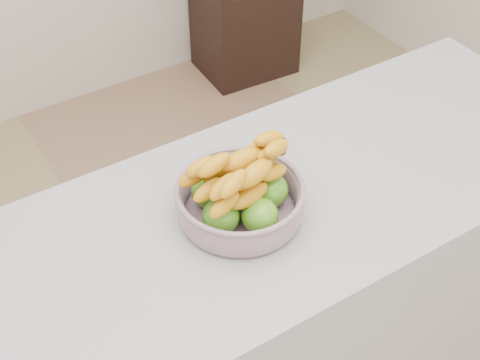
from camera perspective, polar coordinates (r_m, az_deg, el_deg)
name	(u,v)px	position (r m, az deg, el deg)	size (l,w,h in m)	color
counter	(218,347)	(1.78, -1.88, -14.09)	(2.00, 0.60, 0.90)	#9D9FA6
fruit_bowl	(240,196)	(1.41, 0.02, -1.35)	(0.28, 0.28, 0.17)	#929EAF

